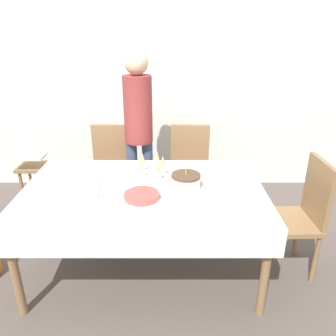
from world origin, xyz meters
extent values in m
plane|color=#564C47|center=(0.00, 0.00, 0.00)|extent=(12.00, 12.00, 0.00)
cube|color=silver|center=(0.00, 1.68, 1.35)|extent=(8.00, 0.05, 2.70)
cube|color=white|center=(0.00, 0.00, 0.74)|extent=(1.81, 1.11, 0.03)
cube|color=white|center=(0.00, 0.00, 0.65)|extent=(1.84, 1.14, 0.21)
cylinder|color=olive|center=(-0.84, -0.49, 0.36)|extent=(0.06, 0.06, 0.72)
cylinder|color=olive|center=(0.84, -0.49, 0.36)|extent=(0.06, 0.06, 0.72)
cylinder|color=olive|center=(-0.84, 0.49, 0.36)|extent=(0.06, 0.06, 0.72)
cylinder|color=olive|center=(0.84, 0.49, 0.36)|extent=(0.06, 0.06, 0.72)
cube|color=olive|center=(-0.41, 0.80, 0.45)|extent=(0.43, 0.43, 0.04)
cube|color=olive|center=(-0.40, 0.99, 0.72)|extent=(0.40, 0.05, 0.50)
cylinder|color=olive|center=(-0.23, 0.62, 0.22)|extent=(0.04, 0.04, 0.43)
cylinder|color=olive|center=(-0.59, 0.63, 0.22)|extent=(0.04, 0.04, 0.43)
cylinder|color=olive|center=(-0.22, 0.98, 0.22)|extent=(0.04, 0.04, 0.43)
cylinder|color=olive|center=(-0.58, 0.99, 0.22)|extent=(0.04, 0.04, 0.43)
cube|color=olive|center=(0.41, 0.80, 0.45)|extent=(0.44, 0.44, 0.04)
cube|color=olive|center=(0.42, 0.99, 0.72)|extent=(0.40, 0.06, 0.50)
cylinder|color=olive|center=(0.58, 0.61, 0.22)|extent=(0.04, 0.04, 0.43)
cylinder|color=olive|center=(0.22, 0.63, 0.22)|extent=(0.04, 0.04, 0.43)
cylinder|color=olive|center=(0.60, 0.97, 0.22)|extent=(0.04, 0.04, 0.43)
cylinder|color=olive|center=(0.24, 0.99, 0.22)|extent=(0.04, 0.04, 0.43)
cube|color=olive|center=(1.15, 0.00, 0.45)|extent=(0.43, 0.43, 0.04)
cube|color=olive|center=(1.34, 0.01, 0.72)|extent=(0.05, 0.40, 0.50)
cylinder|color=olive|center=(0.98, -0.18, 0.22)|extent=(0.04, 0.04, 0.43)
cylinder|color=olive|center=(0.97, 0.17, 0.22)|extent=(0.04, 0.04, 0.43)
cylinder|color=olive|center=(1.34, -0.17, 0.22)|extent=(0.04, 0.04, 0.43)
cylinder|color=olive|center=(1.33, 0.18, 0.22)|extent=(0.04, 0.04, 0.43)
cylinder|color=white|center=(0.32, -0.01, 0.80)|extent=(0.22, 0.22, 0.10)
cylinder|color=#4C3323|center=(0.32, -0.01, 0.86)|extent=(0.22, 0.22, 0.02)
cylinder|color=yellow|center=(0.32, -0.01, 0.90)|extent=(0.01, 0.01, 0.06)
sphere|color=#F9CC4C|center=(0.32, -0.01, 0.94)|extent=(0.01, 0.01, 0.01)
cylinder|color=silver|center=(0.06, 0.22, 0.75)|extent=(0.34, 0.34, 0.01)
cylinder|color=silver|center=(0.15, 0.22, 0.76)|extent=(0.05, 0.05, 0.00)
cylinder|color=silver|center=(0.15, 0.22, 0.80)|extent=(0.01, 0.01, 0.08)
cone|color=#E0CC72|center=(0.15, 0.22, 0.89)|extent=(0.04, 0.04, 0.08)
cylinder|color=silver|center=(0.09, 0.33, 0.76)|extent=(0.05, 0.05, 0.00)
cylinder|color=silver|center=(0.09, 0.33, 0.80)|extent=(0.01, 0.01, 0.08)
cone|color=#E0CC72|center=(0.09, 0.33, 0.89)|extent=(0.04, 0.04, 0.08)
cylinder|color=silver|center=(-0.03, 0.30, 0.76)|extent=(0.05, 0.05, 0.00)
cylinder|color=silver|center=(-0.03, 0.30, 0.80)|extent=(0.01, 0.01, 0.08)
cone|color=#E0CC72|center=(-0.03, 0.30, 0.89)|extent=(0.04, 0.04, 0.08)
cylinder|color=silver|center=(-0.03, 0.14, 0.76)|extent=(0.05, 0.05, 0.00)
cylinder|color=silver|center=(-0.03, 0.14, 0.80)|extent=(0.01, 0.01, 0.08)
cone|color=#E0CC72|center=(-0.03, 0.14, 0.89)|extent=(0.04, 0.04, 0.08)
cylinder|color=silver|center=(0.11, 0.11, 0.76)|extent=(0.05, 0.05, 0.00)
cylinder|color=silver|center=(0.11, 0.11, 0.80)|extent=(0.01, 0.01, 0.08)
cone|color=#E0CC72|center=(0.11, 0.11, 0.89)|extent=(0.04, 0.04, 0.08)
cylinder|color=#CC4C47|center=(0.00, -0.16, 0.75)|extent=(0.26, 0.26, 0.01)
cylinder|color=#CC4C47|center=(0.00, -0.16, 0.76)|extent=(0.26, 0.26, 0.01)
cylinder|color=#CC4C47|center=(0.00, -0.16, 0.77)|extent=(0.26, 0.26, 0.01)
cylinder|color=#CC4C47|center=(0.00, -0.16, 0.78)|extent=(0.26, 0.26, 0.01)
cylinder|color=#CC4C47|center=(0.00, -0.16, 0.78)|extent=(0.26, 0.26, 0.01)
cylinder|color=silver|center=(-0.05, 0.08, 0.75)|extent=(0.20, 0.20, 0.01)
cylinder|color=silver|center=(-0.05, 0.08, 0.76)|extent=(0.20, 0.20, 0.01)
cylinder|color=silver|center=(-0.05, 0.08, 0.77)|extent=(0.20, 0.20, 0.01)
cylinder|color=silver|center=(-0.05, 0.08, 0.78)|extent=(0.20, 0.20, 0.01)
cube|color=silver|center=(0.39, -0.23, 0.75)|extent=(0.29, 0.12, 0.00)
cube|color=silver|center=(-0.40, -0.16, 0.76)|extent=(0.18, 0.08, 0.02)
cube|color=#8CC6E0|center=(-0.40, 0.02, 0.76)|extent=(0.15, 0.15, 0.01)
cylinder|color=#3F4C72|center=(-0.18, 0.92, 0.41)|extent=(0.11, 0.11, 0.82)
cylinder|color=#3F4C72|center=(-0.02, 0.92, 0.41)|extent=(0.11, 0.11, 0.82)
cylinder|color=maroon|center=(-0.10, 0.92, 1.14)|extent=(0.28, 0.28, 0.65)
sphere|color=#D8B293|center=(-0.10, 0.92, 1.58)|extent=(0.22, 0.22, 0.22)
cube|color=olive|center=(-1.21, 0.90, 0.55)|extent=(0.30, 0.30, 0.03)
cube|color=silver|center=(-1.21, 0.80, 0.70)|extent=(0.33, 0.20, 0.02)
cylinder|color=olive|center=(-1.32, 0.79, 0.27)|extent=(0.03, 0.03, 0.54)
cylinder|color=olive|center=(-1.10, 0.79, 0.27)|extent=(0.03, 0.03, 0.54)
cylinder|color=olive|center=(-1.32, 1.01, 0.27)|extent=(0.03, 0.03, 0.54)
cylinder|color=olive|center=(-1.10, 1.01, 0.27)|extent=(0.03, 0.03, 0.54)
camera|label=1|loc=(0.19, -2.24, 1.87)|focal=35.00mm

